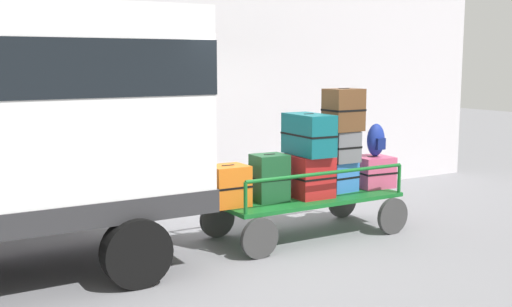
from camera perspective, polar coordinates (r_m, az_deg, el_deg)
name	(u,v)px	position (r m, az deg, el deg)	size (l,w,h in m)	color
ground_plane	(259,242)	(7.96, 0.30, -7.93)	(40.00, 40.00, 0.00)	gray
building_wall	(178,42)	(9.71, -7.00, 9.86)	(12.00, 0.38, 5.00)	silver
luggage_cart	(306,204)	(8.17, 4.50, -4.51)	(2.49, 1.09, 0.52)	#146023
cart_railing	(306,171)	(8.09, 4.54, -1.56)	(2.36, 0.96, 0.39)	#146023
suitcase_left_bottom	(228,186)	(7.53, -2.50, -2.89)	(0.46, 0.40, 0.49)	orange
suitcase_midleft_bottom	(269,178)	(7.78, 1.22, -2.18)	(0.44, 0.39, 0.58)	#194C28
suitcase_center_bottom	(307,176)	(8.08, 4.62, -1.99)	(0.49, 0.60, 0.53)	#B21E1E
suitcase_center_middle	(309,134)	(7.99, 4.74, 1.71)	(0.42, 0.74, 0.52)	#0F5960
suitcase_midright_bottom	(340,176)	(8.45, 7.57, -2.05)	(0.41, 0.34, 0.40)	#3372C6
suitcase_midright_middle	(343,147)	(8.36, 7.78, 0.62)	(0.39, 0.35, 0.41)	slate
suitcase_midright_top	(343,110)	(8.31, 7.84, 3.90)	(0.46, 0.37, 0.55)	brown
suitcase_right_bottom	(372,172)	(8.81, 10.39, -1.60)	(0.52, 0.52, 0.42)	#CC4C72
backpack	(376,140)	(8.74, 10.71, 1.19)	(0.27, 0.22, 0.44)	navy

